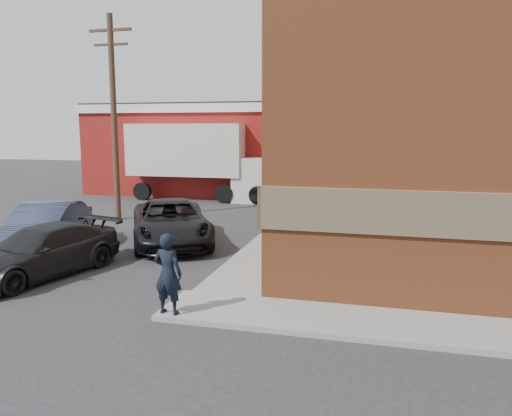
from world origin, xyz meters
The scene contains 10 objects.
ground centered at (0.00, 0.00, 0.00)m, with size 90.00×90.00×0.00m, color #28282B.
brick_building centered at (8.50, 9.00, 4.68)m, with size 14.25×18.25×9.36m.
sidewalk_west centered at (0.60, 9.00, 0.06)m, with size 1.80×18.00×0.12m, color gray.
warehouse centered at (-6.00, 20.00, 2.81)m, with size 16.30×8.30×5.60m.
utility_pole centered at (-7.50, 9.00, 4.75)m, with size 2.00×0.26×9.00m.
man centered at (-0.20, -1.55, 1.01)m, with size 0.65×0.43×1.79m, color black.
sedan centered at (-6.74, 2.99, 0.81)m, with size 1.71×4.90×1.61m, color #2F364E.
suv_a centered at (-3.13, 5.09, 0.78)m, with size 2.60×5.63×1.56m, color black.
suv_b centered at (-5.01, 0.50, 0.70)m, with size 1.96×4.82×1.40m, color black.
box_truck centered at (-5.97, 16.01, 2.51)m, with size 8.86×2.81×4.36m.
Camera 1 is at (4.28, -11.14, 4.13)m, focal length 35.00 mm.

